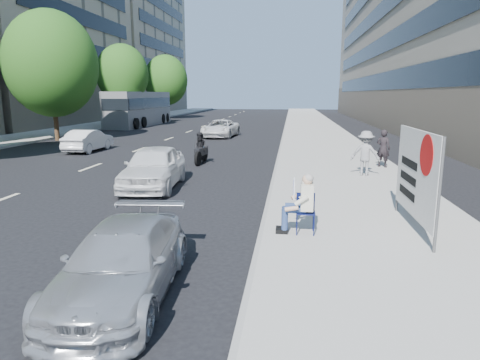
# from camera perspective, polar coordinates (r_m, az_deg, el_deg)

# --- Properties ---
(ground) EXTENTS (160.00, 160.00, 0.00)m
(ground) POSITION_cam_1_polar(r_m,az_deg,el_deg) (9.98, -5.44, -6.77)
(ground) COLOR black
(ground) RESTS_ON ground
(near_sidewalk) EXTENTS (5.00, 120.00, 0.15)m
(near_sidewalk) POSITION_cam_1_polar(r_m,az_deg,el_deg) (29.48, 10.65, 5.32)
(near_sidewalk) COLOR #AAA69F
(near_sidewalk) RESTS_ON ground
(far_sidewalk) EXTENTS (4.50, 120.00, 0.15)m
(far_sidewalk) POSITION_cam_1_polar(r_m,az_deg,el_deg) (34.92, -25.88, 5.30)
(far_sidewalk) COLOR #AAA69F
(far_sidewalk) RESTS_ON ground
(far_bldg_north) EXTENTS (22.00, 28.00, 28.00)m
(far_bldg_north) POSITION_cam_1_polar(r_m,az_deg,el_deg) (78.90, -18.18, 18.81)
(far_bldg_north) COLOR tan
(far_bldg_north) RESTS_ON ground
(near_building) EXTENTS (14.00, 70.00, 20.00)m
(near_building) POSITION_cam_1_polar(r_m,az_deg,el_deg) (44.42, 28.09, 19.07)
(near_building) COLOR gray
(near_building) RESTS_ON ground
(tree_far_c) EXTENTS (6.00, 6.00, 8.47)m
(tree_far_c) POSITION_cam_1_polar(r_m,az_deg,el_deg) (31.55, -23.87, 13.96)
(tree_far_c) COLOR #382616
(tree_far_c) RESTS_ON ground
(tree_far_d) EXTENTS (4.80, 4.80, 7.65)m
(tree_far_d) POSITION_cam_1_polar(r_m,az_deg,el_deg) (42.34, -15.42, 13.43)
(tree_far_d) COLOR #382616
(tree_far_d) RESTS_ON ground
(tree_far_e) EXTENTS (5.40, 5.40, 7.89)m
(tree_far_e) POSITION_cam_1_polar(r_m,az_deg,el_deg) (55.57, -9.86, 12.98)
(tree_far_e) COLOR #382616
(tree_far_e) RESTS_ON ground
(seated_protester) EXTENTS (0.83, 1.12, 1.31)m
(seated_protester) POSITION_cam_1_polar(r_m,az_deg,el_deg) (9.25, 8.08, -2.67)
(seated_protester) COLOR #11184D
(seated_protester) RESTS_ON near_sidewalk
(jogger) EXTENTS (1.19, 0.89, 1.64)m
(jogger) POSITION_cam_1_polar(r_m,az_deg,el_deg) (16.34, 16.39, 3.44)
(jogger) COLOR gray
(jogger) RESTS_ON near_sidewalk
(pedestrian_woman) EXTENTS (0.67, 0.61, 1.54)m
(pedestrian_woman) POSITION_cam_1_polar(r_m,az_deg,el_deg) (18.46, 18.55, 4.02)
(pedestrian_woman) COLOR black
(pedestrian_woman) RESTS_ON near_sidewalk
(protest_banner) EXTENTS (0.08, 3.06, 2.20)m
(protest_banner) POSITION_cam_1_polar(r_m,az_deg,el_deg) (10.08, 22.41, 0.81)
(protest_banner) COLOR #4C4C4C
(protest_banner) RESTS_ON near_sidewalk
(parked_sedan) EXTENTS (1.83, 3.93, 1.11)m
(parked_sedan) POSITION_cam_1_polar(r_m,az_deg,el_deg) (6.96, -15.40, -10.49)
(parked_sedan) COLOR #ABAEB3
(parked_sedan) RESTS_ON ground
(white_sedan_near) EXTENTS (1.98, 4.26, 1.41)m
(white_sedan_near) POSITION_cam_1_polar(r_m,az_deg,el_deg) (14.60, -11.45, 1.72)
(white_sedan_near) COLOR white
(white_sedan_near) RESTS_ON ground
(white_sedan_mid) EXTENTS (1.37, 3.66, 1.20)m
(white_sedan_mid) POSITION_cam_1_polar(r_m,az_deg,el_deg) (24.96, -19.57, 4.99)
(white_sedan_mid) COLOR silver
(white_sedan_mid) RESTS_ON ground
(white_sedan_far) EXTENTS (2.47, 4.65, 1.25)m
(white_sedan_far) POSITION_cam_1_polar(r_m,az_deg,el_deg) (31.46, -2.62, 6.88)
(white_sedan_far) COLOR white
(white_sedan_far) RESTS_ON ground
(motorcycle) EXTENTS (0.76, 2.05, 1.42)m
(motorcycle) POSITION_cam_1_polar(r_m,az_deg,el_deg) (19.36, -5.24, 4.04)
(motorcycle) COLOR black
(motorcycle) RESTS_ON ground
(bus) EXTENTS (2.85, 12.10, 3.30)m
(bus) POSITION_cam_1_polar(r_m,az_deg,el_deg) (44.19, -13.23, 9.21)
(bus) COLOR slate
(bus) RESTS_ON ground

